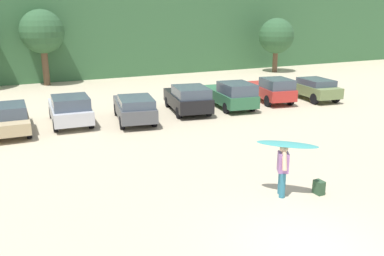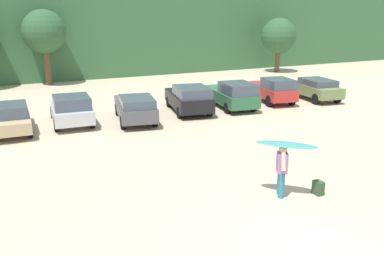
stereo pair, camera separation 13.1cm
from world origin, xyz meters
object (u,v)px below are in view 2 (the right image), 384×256
(surfboard_teal, at_px, (286,145))
(parked_car_tan, at_px, (8,117))
(parked_car_olive_green, at_px, (316,88))
(person_adult, at_px, (282,167))
(parked_car_red, at_px, (273,89))
(backpack_dropped, at_px, (318,188))
(parked_car_black, at_px, (189,98))
(parked_car_forest_green, at_px, (232,94))
(parked_car_silver, at_px, (71,109))
(parked_car_dark_gray, at_px, (135,107))

(surfboard_teal, bearing_deg, parked_car_tan, -12.94)
(parked_car_tan, height_order, parked_car_olive_green, parked_car_tan)
(person_adult, relative_size, surfboard_teal, 0.98)
(parked_car_red, bearing_deg, backpack_dropped, 159.85)
(parked_car_black, relative_size, parked_car_red, 1.04)
(parked_car_black, relative_size, backpack_dropped, 10.41)
(parked_car_tan, xyz_separation_m, parked_car_olive_green, (18.75, -0.50, 0.04))
(parked_car_forest_green, height_order, surfboard_teal, surfboard_teal)
(surfboard_teal, bearing_deg, parked_car_black, -56.61)
(parked_car_red, bearing_deg, parked_car_forest_green, 104.95)
(parked_car_olive_green, bearing_deg, parked_car_black, 94.85)
(parked_car_silver, xyz_separation_m, parked_car_red, (12.68, -0.20, 0.04))
(parked_car_silver, bearing_deg, person_adult, -155.51)
(parked_car_black, distance_m, parked_car_olive_green, 9.12)
(parked_car_forest_green, bearing_deg, parked_car_silver, 95.24)
(parked_car_red, distance_m, parked_car_olive_green, 3.12)
(parked_car_olive_green, relative_size, backpack_dropped, 9.15)
(parked_car_olive_green, height_order, backpack_dropped, parked_car_olive_green)
(backpack_dropped, bearing_deg, parked_car_red, 59.32)
(parked_car_forest_green, xyz_separation_m, surfboard_teal, (-4.99, -11.38, 0.87))
(parked_car_forest_green, distance_m, backpack_dropped, 12.42)
(parked_car_red, bearing_deg, parked_car_tan, 101.00)
(parked_car_red, xyz_separation_m, backpack_dropped, (-7.13, -12.01, -0.62))
(parked_car_black, height_order, parked_car_olive_green, parked_car_black)
(parked_car_silver, relative_size, backpack_dropped, 9.98)
(parked_car_dark_gray, xyz_separation_m, surfboard_teal, (1.33, -10.81, 0.93))
(parked_car_silver, height_order, parked_car_red, parked_car_red)
(parked_car_silver, distance_m, parked_car_red, 12.69)
(parked_car_tan, height_order, parked_car_silver, parked_car_silver)
(parked_car_black, bearing_deg, parked_car_silver, 97.70)
(parked_car_forest_green, distance_m, person_adult, 12.40)
(parked_car_tan, distance_m, parked_car_red, 15.70)
(parked_car_dark_gray, bearing_deg, parked_car_olive_green, -78.59)
(parked_car_black, xyz_separation_m, parked_car_olive_green, (9.11, -0.48, -0.05))
(surfboard_teal, xyz_separation_m, backpack_dropped, (1.07, -0.39, -1.48))
(parked_car_dark_gray, distance_m, parked_car_olive_green, 12.59)
(parked_car_dark_gray, distance_m, parked_car_black, 3.54)
(parked_car_tan, height_order, backpack_dropped, parked_car_tan)
(parked_car_red, distance_m, surfboard_teal, 14.25)
(person_adult, distance_m, backpack_dropped, 1.43)
(parked_car_dark_gray, distance_m, parked_car_forest_green, 6.35)
(person_adult, bearing_deg, parked_car_tan, -27.02)
(parked_car_dark_gray, relative_size, parked_car_forest_green, 0.95)
(parked_car_dark_gray, relative_size, surfboard_teal, 2.75)
(parked_car_forest_green, relative_size, parked_car_olive_green, 1.21)
(parked_car_silver, xyz_separation_m, person_adult, (4.41, -11.77, 0.15))
(parked_car_red, bearing_deg, person_adult, 154.97)
(backpack_dropped, bearing_deg, surfboard_teal, 160.15)
(surfboard_teal, bearing_deg, parked_car_forest_green, -69.73)
(parked_car_dark_gray, bearing_deg, parked_car_forest_green, -74.28)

